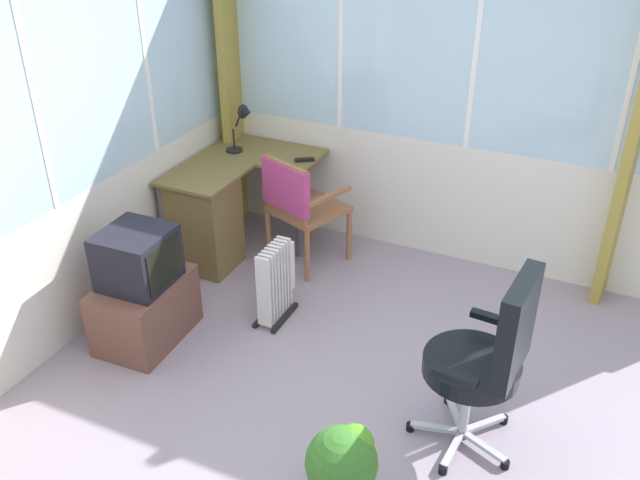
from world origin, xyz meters
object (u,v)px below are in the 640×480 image
at_px(wooden_armchair, 296,199).
at_px(office_chair, 490,353).
at_px(tv_remote, 305,160).
at_px(space_heater, 276,281).
at_px(tv_on_stand, 143,292).
at_px(potted_plant, 343,464).
at_px(desk, 208,216).
at_px(desk_lamp, 244,121).

relative_size(wooden_armchair, office_chair, 0.82).
height_order(wooden_armchair, office_chair, office_chair).
xyz_separation_m(tv_remote, wooden_armchair, (-0.30, -0.07, -0.19)).
distance_m(tv_remote, wooden_armchair, 0.36).
bearing_deg(wooden_armchair, space_heater, -164.92).
relative_size(tv_remote, tv_on_stand, 0.19).
bearing_deg(potted_plant, tv_remote, 30.17).
height_order(desk, wooden_armchair, wooden_armchair).
height_order(office_chair, tv_on_stand, office_chair).
relative_size(desk, office_chair, 1.04).
xyz_separation_m(wooden_armchair, office_chair, (-1.24, -1.70, 0.06)).
distance_m(space_heater, potted_plant, 1.59).
xyz_separation_m(office_chair, potted_plant, (-0.64, 0.51, -0.38)).
distance_m(desk_lamp, tv_on_stand, 1.66).
bearing_deg(desk_lamp, potted_plant, -140.68).
xyz_separation_m(desk, tv_on_stand, (-0.98, -0.14, -0.05)).
xyz_separation_m(desk, office_chair, (-1.00, -2.33, 0.22)).
distance_m(tv_remote, office_chair, 2.35).
xyz_separation_m(desk_lamp, tv_on_stand, (-1.54, -0.13, -0.62)).
bearing_deg(office_chair, desk_lamp, 56.01).
bearing_deg(space_heater, tv_on_stand, 131.05).
xyz_separation_m(desk, wooden_armchair, (0.24, -0.62, 0.16)).
relative_size(desk, tv_on_stand, 1.42).
height_order(tv_remote, wooden_armchair, wooden_armchair).
height_order(tv_remote, tv_on_stand, tv_on_stand).
height_order(tv_remote, space_heater, tv_remote).
bearing_deg(tv_remote, desk_lamp, 54.12).
bearing_deg(space_heater, desk, 62.68).
height_order(wooden_armchair, potted_plant, wooden_armchair).
relative_size(desk, wooden_armchair, 1.27).
bearing_deg(tv_on_stand, potted_plant, -111.46).
relative_size(desk_lamp, space_heater, 0.65).
relative_size(tv_remote, wooden_armchair, 0.17).
height_order(wooden_armchair, tv_on_stand, wooden_armchair).
bearing_deg(office_chair, space_heater, 68.89).
distance_m(tv_on_stand, space_heater, 0.87).
bearing_deg(tv_remote, wooden_armchair, 160.05).
relative_size(office_chair, space_heater, 1.95).
xyz_separation_m(tv_remote, space_heater, (-0.95, -0.25, -0.47)).
relative_size(desk, tv_remote, 7.45).
height_order(office_chair, potted_plant, office_chair).
distance_m(desk_lamp, office_chair, 2.81).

